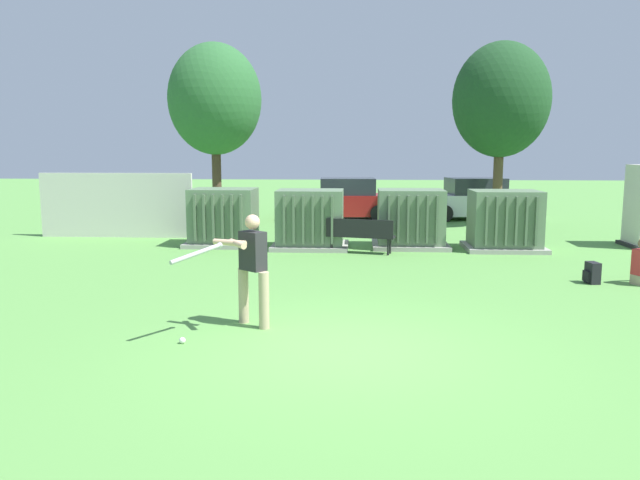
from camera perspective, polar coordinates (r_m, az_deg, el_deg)
The scene contains 14 objects.
ground_plane at distance 8.59m, azimuth 2.48°, elevation -10.08°, with size 96.00×96.00×0.00m, color #5B9947.
fence_panel at distance 20.18m, azimuth -18.32°, elevation 3.07°, with size 4.80×0.12×2.00m, color beige.
transformer_west at distance 17.78m, azimuth -8.88°, elevation 2.04°, with size 2.10×1.70×1.62m.
transformer_mid_west at distance 17.05m, azimuth -0.91°, elevation 1.88°, with size 2.10×1.70×1.62m.
transformer_mid_east at distance 17.37m, azimuth 8.37°, elevation 1.91°, with size 2.10×1.70×1.62m.
transformer_east at distance 17.49m, azimuth 16.69°, elevation 1.69°, with size 2.10×1.70×1.62m.
park_bench at distance 16.22m, azimuth 3.73°, elevation 0.62°, with size 1.84×0.82×0.92m.
batter at distance 9.49m, azimuth -6.47°, elevation -2.26°, with size 1.23×1.40×1.74m.
sports_ball at distance 9.03m, azimuth -12.61°, elevation -9.05°, with size 0.09×0.09×0.09m, color white.
backpack at distance 13.79m, azimuth 23.86°, elevation -2.82°, with size 0.30×0.35×0.44m.
tree_left at distance 23.94m, azimuth -9.70°, elevation 12.68°, with size 3.48×3.48×6.65m.
tree_center_left at distance 23.02m, azimuth 16.40°, elevation 12.29°, with size 3.37×3.37×6.45m.
parked_car_leftmost at distance 24.14m, azimuth 2.30°, elevation 3.70°, with size 4.28×2.08×1.62m.
parked_car_left_of_center at distance 24.96m, azimuth 13.90°, elevation 3.61°, with size 4.39×2.35×1.62m.
Camera 1 is at (0.15, -8.15, 2.72)m, focal length 34.60 mm.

